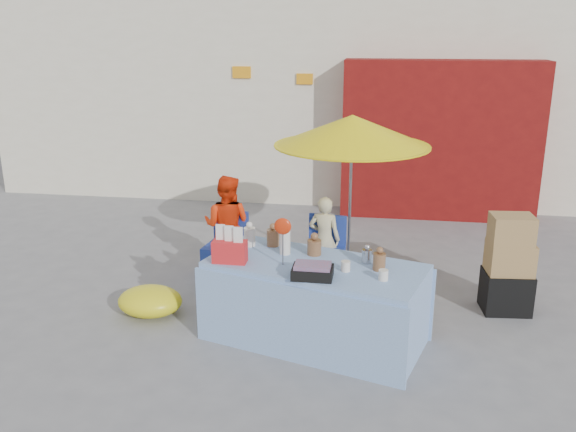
% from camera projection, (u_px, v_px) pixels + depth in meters
% --- Properties ---
extents(ground, '(80.00, 80.00, 0.00)m').
position_uv_depth(ground, '(261.00, 316.00, 6.81)').
color(ground, slate).
rests_on(ground, ground).
extents(backdrop, '(14.00, 8.00, 7.80)m').
position_uv_depth(backdrop, '(352.00, 27.00, 12.91)').
color(backdrop, silver).
rests_on(backdrop, ground).
extents(market_table, '(2.39, 1.62, 1.33)m').
position_uv_depth(market_table, '(314.00, 301.00, 6.18)').
color(market_table, '#8EB1E4').
rests_on(market_table, ground).
extents(chair_left, '(0.55, 0.54, 0.85)m').
position_uv_depth(chair_left, '(226.00, 259.00, 7.79)').
color(chair_left, '#203794').
rests_on(chair_left, ground).
extents(chair_right, '(0.55, 0.54, 0.85)m').
position_uv_depth(chair_right, '(323.00, 265.00, 7.60)').
color(chair_right, '#203794').
rests_on(chair_right, ground).
extents(vendor_orange, '(0.71, 0.59, 1.32)m').
position_uv_depth(vendor_orange, '(227.00, 226.00, 7.79)').
color(vendor_orange, red).
rests_on(vendor_orange, ground).
extents(vendor_beige, '(0.44, 0.32, 1.10)m').
position_uv_depth(vendor_beige, '(324.00, 239.00, 7.64)').
color(vendor_beige, beige).
rests_on(vendor_beige, ground).
extents(umbrella, '(1.90, 1.90, 2.09)m').
position_uv_depth(umbrella, '(352.00, 131.00, 7.34)').
color(umbrella, gray).
rests_on(umbrella, ground).
extents(box_stack, '(0.55, 0.47, 1.14)m').
position_uv_depth(box_stack, '(508.00, 268.00, 6.80)').
color(box_stack, black).
rests_on(box_stack, ground).
extents(tarp_bundle, '(0.89, 0.81, 0.33)m').
position_uv_depth(tarp_bundle, '(150.00, 301.00, 6.81)').
color(tarp_bundle, yellow).
rests_on(tarp_bundle, ground).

